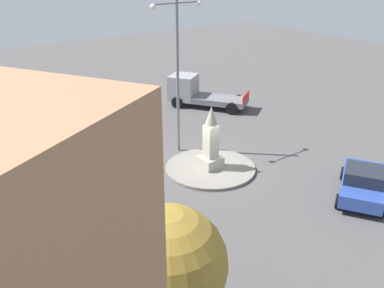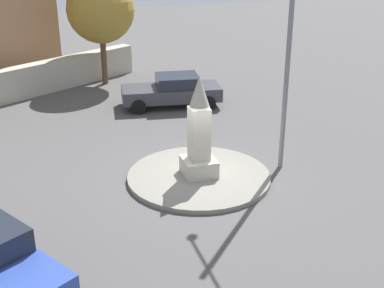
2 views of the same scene
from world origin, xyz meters
TOP-DOWN VIEW (x-y plane):
  - ground_plane at (0.00, 0.00)m, footprint 80.00×80.00m
  - traffic_island at (0.00, 0.00)m, footprint 4.66×4.66m
  - monument at (0.00, 0.00)m, footprint 1.03×1.03m
  - streetlamp at (-0.00, 2.93)m, footprint 3.01×0.28m
  - car_dark_grey_near_island at (-7.44, 1.20)m, footprint 2.44×4.64m
  - stone_boundary_wall at (-10.32, -6.16)m, footprint 8.52×13.62m
  - tree_near_wall at (-12.14, -1.17)m, footprint 3.40×3.40m

SIDE VIEW (x-z plane):
  - ground_plane at x=0.00m, z-range 0.00..0.00m
  - traffic_island at x=0.00m, z-range 0.00..0.15m
  - car_dark_grey_near_island at x=-7.44m, z-range 0.02..1.45m
  - stone_boundary_wall at x=-10.32m, z-range 0.00..1.52m
  - monument at x=0.00m, z-range -0.12..3.18m
  - tree_near_wall at x=-12.14m, z-range 1.05..6.58m
  - streetlamp at x=0.00m, z-range 0.82..9.28m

